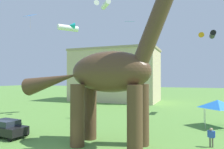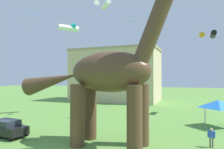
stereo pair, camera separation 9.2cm
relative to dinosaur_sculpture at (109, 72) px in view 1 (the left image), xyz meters
The scene contains 11 objects.
dinosaur_sculpture is the anchor object (origin of this frame).
parked_sedan_left 11.15m from the dinosaur_sculpture, behind, with size 4.37×2.23×1.55m.
person_near_flyer 13.62m from the dinosaur_sculpture, 135.88° to the left, with size 0.46×0.20×1.23m.
person_strolling_adult 9.46m from the dinosaur_sculpture, 18.57° to the left, with size 0.57×0.25×1.51m.
festival_canopy_tent 14.02m from the dinosaur_sculpture, 49.65° to the left, with size 3.15×3.15×3.00m.
kite_near_high 21.10m from the dinosaur_sculpture, 151.41° to the left, with size 1.74×1.21×2.28m.
kite_high_left 10.12m from the dinosaur_sculpture, 117.86° to the left, with size 2.15×2.09×0.60m.
kite_far_right 17.51m from the dinosaur_sculpture, 135.04° to the left, with size 3.27×3.16×0.92m.
kite_far_left 5.22m from the dinosaur_sculpture, 66.11° to the left, with size 1.06×0.94×0.19m.
kite_high_right 21.91m from the dinosaur_sculpture, 65.64° to the left, with size 2.42×2.88×0.84m.
background_building_block 33.55m from the dinosaur_sculpture, 110.03° to the left, with size 20.71×10.91×12.44m.
Camera 1 is at (9.24, -11.07, 5.38)m, focal length 33.36 mm.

